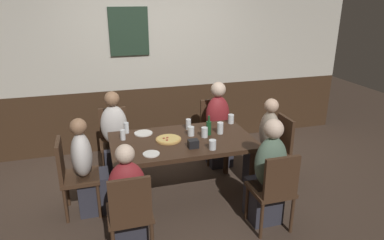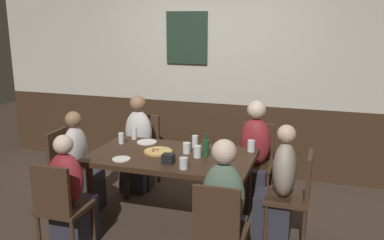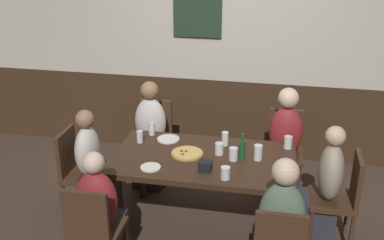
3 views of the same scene
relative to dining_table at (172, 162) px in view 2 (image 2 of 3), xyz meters
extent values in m
plane|color=#423328|center=(0.00, 0.00, -0.66)|extent=(12.00, 12.00, 0.00)
cube|color=#3D2819|center=(0.00, 1.65, -0.18)|extent=(6.40, 0.10, 0.95)
cube|color=beige|center=(0.00, 1.65, 1.12)|extent=(6.40, 0.10, 1.65)
cube|color=#233828|center=(-0.36, 1.58, 1.15)|extent=(0.56, 0.03, 0.68)
cube|color=#382316|center=(0.00, 0.00, 0.06)|extent=(1.62, 0.94, 0.05)
cylinder|color=#382316|center=(-0.71, -0.39, -0.31)|extent=(0.07, 0.07, 0.69)
cylinder|color=#382316|center=(0.71, -0.39, -0.31)|extent=(0.07, 0.07, 0.69)
cylinder|color=#382316|center=(-0.71, 0.39, -0.31)|extent=(0.07, 0.07, 0.69)
cylinder|color=#382316|center=(0.71, 0.39, -0.31)|extent=(0.07, 0.07, 0.69)
cube|color=#422B1C|center=(-0.71, 0.81, -0.23)|extent=(0.40, 0.40, 0.04)
cube|color=#422B1C|center=(-0.71, 0.99, 0.01)|extent=(0.36, 0.04, 0.43)
cylinder|color=#422B1C|center=(-0.54, 0.64, -0.45)|extent=(0.04, 0.04, 0.41)
cylinder|color=#422B1C|center=(-0.88, 0.64, -0.45)|extent=(0.04, 0.04, 0.41)
cylinder|color=#422B1C|center=(-0.54, 0.98, -0.45)|extent=(0.04, 0.04, 0.41)
cylinder|color=#422B1C|center=(-0.88, 0.98, -0.45)|extent=(0.04, 0.04, 0.41)
cube|color=#422B1C|center=(0.71, -0.81, -0.23)|extent=(0.40, 0.40, 0.04)
cube|color=#422B1C|center=(0.71, -0.99, 0.01)|extent=(0.36, 0.04, 0.43)
cube|color=#422B1C|center=(-0.71, -0.81, -0.23)|extent=(0.40, 0.40, 0.04)
cube|color=#422B1C|center=(-0.71, -0.99, 0.01)|extent=(0.36, 0.04, 0.43)
cylinder|color=#422B1C|center=(-0.88, -0.64, -0.45)|extent=(0.04, 0.04, 0.41)
cylinder|color=#422B1C|center=(-0.54, -0.64, -0.45)|extent=(0.04, 0.04, 0.41)
cylinder|color=#422B1C|center=(-0.88, -0.98, -0.45)|extent=(0.04, 0.04, 0.41)
cube|color=#422B1C|center=(0.71, 0.81, -0.23)|extent=(0.40, 0.40, 0.04)
cube|color=#422B1C|center=(0.71, 0.99, 0.01)|extent=(0.36, 0.04, 0.43)
cylinder|color=#422B1C|center=(0.88, 0.64, -0.45)|extent=(0.04, 0.04, 0.41)
cylinder|color=#422B1C|center=(0.54, 0.64, -0.45)|extent=(0.04, 0.04, 0.41)
cylinder|color=#422B1C|center=(0.88, 0.98, -0.45)|extent=(0.04, 0.04, 0.41)
cylinder|color=#422B1C|center=(0.54, 0.98, -0.45)|extent=(0.04, 0.04, 0.41)
cube|color=#422B1C|center=(-1.15, 0.00, -0.23)|extent=(0.40, 0.40, 0.04)
cube|color=#422B1C|center=(-1.33, 0.00, 0.01)|extent=(0.04, 0.36, 0.43)
cylinder|color=#422B1C|center=(-0.98, 0.17, -0.45)|extent=(0.04, 0.04, 0.41)
cylinder|color=#422B1C|center=(-0.98, -0.17, -0.45)|extent=(0.04, 0.04, 0.41)
cylinder|color=#422B1C|center=(-1.32, 0.17, -0.45)|extent=(0.04, 0.04, 0.41)
cylinder|color=#422B1C|center=(-1.32, -0.17, -0.45)|extent=(0.04, 0.04, 0.41)
cube|color=#422B1C|center=(1.15, 0.00, -0.23)|extent=(0.40, 0.40, 0.04)
cube|color=#422B1C|center=(1.33, 0.00, 0.01)|extent=(0.04, 0.36, 0.43)
cylinder|color=#422B1C|center=(0.98, -0.17, -0.45)|extent=(0.04, 0.04, 0.41)
cylinder|color=#422B1C|center=(0.98, 0.17, -0.45)|extent=(0.04, 0.04, 0.41)
cylinder|color=#422B1C|center=(1.32, -0.17, -0.45)|extent=(0.04, 0.04, 0.41)
cylinder|color=#422B1C|center=(1.32, 0.17, -0.45)|extent=(0.04, 0.04, 0.41)
cube|color=#2D2D38|center=(-0.71, 0.68, -0.43)|extent=(0.32, 0.34, 0.45)
ellipsoid|color=silver|center=(-0.71, 0.77, 0.06)|extent=(0.34, 0.22, 0.53)
sphere|color=#936B4C|center=(-0.71, 0.77, 0.41)|extent=(0.19, 0.19, 0.19)
ellipsoid|color=#56705B|center=(0.71, -0.77, 0.06)|extent=(0.34, 0.22, 0.54)
sphere|color=beige|center=(0.71, -0.77, 0.42)|extent=(0.20, 0.20, 0.20)
cube|color=#2D2D38|center=(-0.71, -0.68, -0.43)|extent=(0.32, 0.34, 0.45)
ellipsoid|color=maroon|center=(-0.71, -0.77, 0.03)|extent=(0.34, 0.22, 0.48)
sphere|color=beige|center=(-0.71, -0.77, 0.35)|extent=(0.17, 0.17, 0.17)
cube|color=#2D2D38|center=(0.71, 0.68, -0.43)|extent=(0.32, 0.34, 0.45)
ellipsoid|color=maroon|center=(0.71, 0.77, 0.06)|extent=(0.34, 0.22, 0.54)
sphere|color=beige|center=(0.71, 0.77, 0.42)|extent=(0.21, 0.21, 0.21)
cube|color=#2D2D38|center=(-1.02, 0.00, -0.43)|extent=(0.34, 0.32, 0.45)
ellipsoid|color=silver|center=(-1.11, 0.00, 0.04)|extent=(0.22, 0.34, 0.49)
sphere|color=#936B4C|center=(-1.11, 0.00, 0.36)|extent=(0.17, 0.17, 0.17)
cube|color=#2D2D38|center=(1.02, 0.00, -0.43)|extent=(0.34, 0.32, 0.45)
ellipsoid|color=tan|center=(1.11, 0.00, 0.05)|extent=(0.22, 0.34, 0.52)
sphere|color=#DBB293|center=(1.11, 0.00, 0.39)|extent=(0.17, 0.17, 0.17)
cylinder|color=tan|center=(-0.16, 0.03, 0.09)|extent=(0.29, 0.29, 0.02)
cylinder|color=#DBB760|center=(-0.16, 0.03, 0.10)|extent=(0.26, 0.26, 0.01)
cylinder|color=maroon|center=(-0.21, 0.03, 0.11)|extent=(0.03, 0.03, 0.00)
cylinder|color=maroon|center=(-0.17, 0.03, 0.11)|extent=(0.03, 0.03, 0.00)
cylinder|color=maroon|center=(-0.19, -0.03, 0.11)|extent=(0.03, 0.03, 0.00)
cylinder|color=silver|center=(0.24, -0.35, 0.13)|extent=(0.08, 0.08, 0.11)
cylinder|color=gold|center=(0.24, -0.35, 0.12)|extent=(0.07, 0.07, 0.08)
cylinder|color=silver|center=(0.15, 0.29, 0.15)|extent=(0.07, 0.07, 0.13)
cylinder|color=#B26623|center=(0.15, 0.29, 0.13)|extent=(0.06, 0.06, 0.10)
cylinder|color=silver|center=(0.27, 0.00, 0.14)|extent=(0.08, 0.08, 0.12)
cylinder|color=#C6842D|center=(0.27, 0.00, 0.11)|extent=(0.07, 0.07, 0.06)
cylinder|color=silver|center=(-0.65, 0.19, 0.14)|extent=(0.06, 0.06, 0.12)
cylinder|color=#B26623|center=(-0.65, 0.19, 0.13)|extent=(0.05, 0.05, 0.09)
cylinder|color=silver|center=(0.48, 0.05, 0.15)|extent=(0.08, 0.08, 0.14)
cylinder|color=silver|center=(0.48, 0.05, 0.11)|extent=(0.07, 0.07, 0.06)
cylinder|color=silver|center=(0.13, 0.09, 0.14)|extent=(0.08, 0.08, 0.11)
cylinder|color=gold|center=(0.13, 0.09, 0.11)|extent=(0.07, 0.07, 0.05)
cylinder|color=silver|center=(0.74, 0.34, 0.14)|extent=(0.08, 0.08, 0.12)
cylinder|color=#C6842D|center=(0.74, 0.34, 0.12)|extent=(0.07, 0.07, 0.07)
cylinder|color=silver|center=(-0.59, 0.38, 0.15)|extent=(0.06, 0.06, 0.13)
cylinder|color=#331E14|center=(-0.59, 0.38, 0.12)|extent=(0.05, 0.05, 0.08)
cylinder|color=#194723|center=(0.34, 0.06, 0.16)|extent=(0.06, 0.06, 0.16)
cylinder|color=#194723|center=(0.34, 0.06, 0.28)|extent=(0.03, 0.03, 0.07)
cylinder|color=white|center=(-0.40, 0.30, 0.09)|extent=(0.22, 0.22, 0.01)
cylinder|color=white|center=(-0.41, -0.29, 0.09)|extent=(0.18, 0.18, 0.01)
cube|color=black|center=(0.06, -0.25, 0.13)|extent=(0.11, 0.09, 0.09)
camera|label=1|loc=(-0.92, -3.53, 1.64)|focal=32.35mm
camera|label=2|loc=(1.41, -3.76, 1.43)|focal=39.49mm
camera|label=3|loc=(0.65, -3.76, 2.03)|focal=44.46mm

